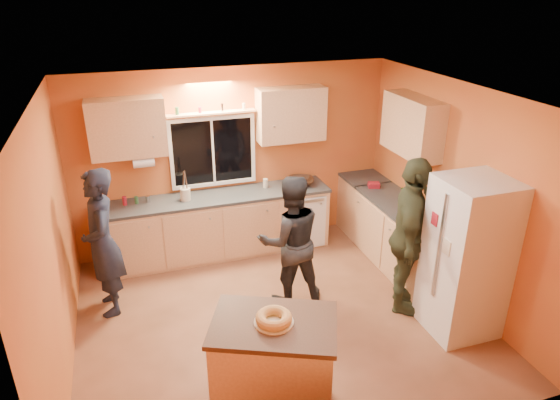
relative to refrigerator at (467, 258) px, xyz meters
name	(u,v)px	position (x,y,z in m)	size (l,w,h in m)	color
ground	(277,316)	(-1.89, 0.80, -0.90)	(4.50, 4.50, 0.00)	brown
room_shell	(276,176)	(-1.77, 1.21, 0.72)	(4.54, 4.04, 2.61)	#CA7733
back_counter	(242,221)	(-1.88, 2.50, -0.45)	(4.23, 0.62, 0.90)	tan
right_counter	(404,239)	(0.06, 1.30, -0.45)	(0.62, 1.84, 0.90)	tan
refrigerator	(467,258)	(0.00, 0.00, 0.00)	(0.72, 0.70, 1.80)	silver
island	(274,369)	(-2.35, -0.55, -0.38)	(1.25, 1.08, 1.02)	tan
bundt_pastry	(274,318)	(-2.35, -0.55, 0.16)	(0.31, 0.31, 0.09)	tan
person_left	(102,243)	(-3.73, 1.59, -0.01)	(0.65, 0.43, 1.78)	black
person_center	(290,240)	(-1.63, 1.11, -0.09)	(0.79, 0.62, 1.63)	black
person_right	(409,237)	(-0.39, 0.52, 0.05)	(1.11, 0.46, 1.90)	#323823
mixing_bowl	(301,181)	(-0.96, 2.53, 0.05)	(0.38, 0.38, 0.09)	#322010
utensil_crock	(185,194)	(-2.65, 2.49, 0.09)	(0.14, 0.14, 0.17)	beige
potted_plant	(410,194)	(0.13, 1.39, 0.16)	(0.29, 0.25, 0.32)	gray
red_box	(374,185)	(-0.01, 2.10, 0.04)	(0.16, 0.12, 0.07)	maroon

